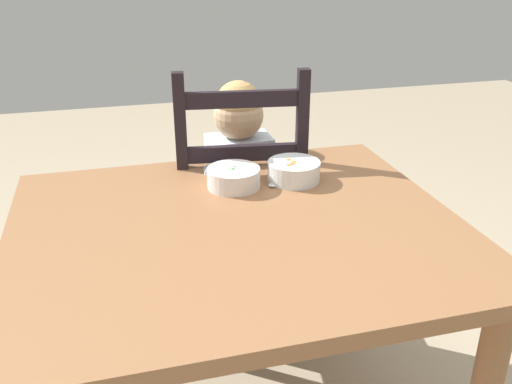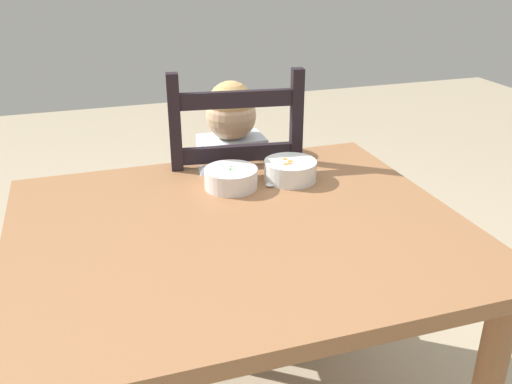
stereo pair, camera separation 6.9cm
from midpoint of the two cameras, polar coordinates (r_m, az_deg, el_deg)
dining_table at (r=1.46m, az=-0.52°, el=-7.08°), size 1.13×0.96×0.74m
dining_chair at (r=2.01m, az=-0.73°, el=-2.62°), size 0.47×0.47×1.05m
child_figure at (r=1.94m, az=-0.52°, el=1.54°), size 0.32×0.31×0.98m
bowl_of_peas at (r=1.61m, az=-1.08°, el=1.53°), size 0.15×0.15×0.06m
bowl_of_carrots at (r=1.66m, az=5.08°, el=2.20°), size 0.16×0.16×0.06m
spoon at (r=1.63m, az=3.81°, el=0.86°), size 0.14×0.05×0.01m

